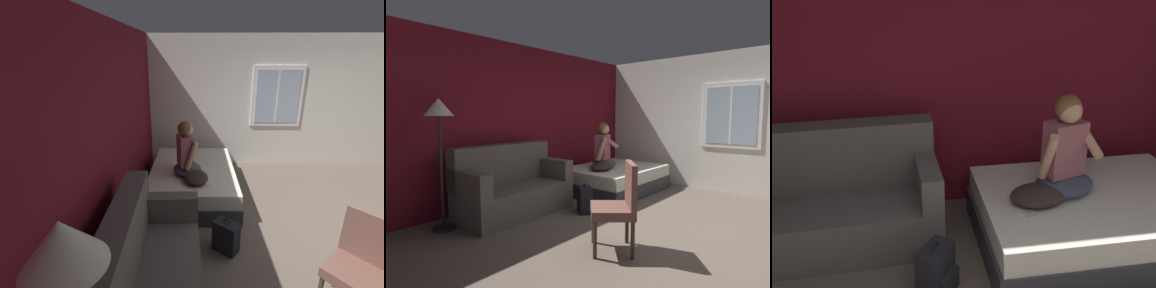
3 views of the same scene
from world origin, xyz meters
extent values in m
plane|color=brown|center=(0.00, 0.00, 0.00)|extent=(40.00, 40.00, 0.00)
cube|color=maroon|center=(0.00, 3.11, 1.35)|extent=(10.08, 0.16, 2.70)
cube|color=silver|center=(2.62, 0.00, 1.35)|extent=(0.16, 7.47, 2.70)
cube|color=white|center=(2.53, 0.40, 1.49)|extent=(0.02, 1.04, 1.24)
cube|color=#9EB2C6|center=(2.51, 0.40, 1.49)|extent=(0.01, 0.88, 1.08)
cube|color=white|center=(2.51, 0.40, 1.49)|extent=(0.01, 0.04, 1.08)
cube|color=#2D2D33|center=(1.22, 2.12, 0.13)|extent=(1.96, 1.43, 0.26)
cube|color=beige|center=(1.22, 2.12, 0.37)|extent=(1.90, 1.39, 0.22)
cube|color=#514C47|center=(-0.94, 2.42, 0.22)|extent=(1.73, 0.86, 0.44)
cube|color=#514C47|center=(-0.95, 2.72, 0.74)|extent=(1.71, 0.30, 0.60)
cube|color=#514C47|center=(-0.18, 2.45, 0.60)|extent=(0.21, 0.81, 0.32)
cylinder|color=#382D23|center=(-0.71, 0.61, 0.20)|extent=(0.04, 0.04, 0.40)
cube|color=brown|center=(-0.99, 0.63, 0.45)|extent=(0.65, 0.65, 0.10)
cube|color=brown|center=(-0.85, 0.48, 0.74)|extent=(0.39, 0.35, 0.48)
ellipsoid|color=#383D51|center=(0.99, 2.20, 0.56)|extent=(0.62, 0.57, 0.16)
cube|color=#8C4C56|center=(0.98, 2.24, 0.88)|extent=(0.37, 0.29, 0.48)
cylinder|color=tan|center=(0.80, 2.14, 0.86)|extent=(0.14, 0.23, 0.44)
cylinder|color=tan|center=(1.16, 2.21, 0.98)|extent=(0.18, 0.38, 0.29)
sphere|color=tan|center=(0.98, 2.22, 1.23)|extent=(0.21, 0.21, 0.21)
ellipsoid|color=brown|center=(0.98, 2.24, 1.24)|extent=(0.28, 0.28, 0.23)
cube|color=black|center=(-0.20, 1.69, 0.20)|extent=(0.32, 0.35, 0.40)
cube|color=black|center=(-0.10, 1.63, 0.11)|extent=(0.18, 0.22, 0.18)
torus|color=black|center=(-0.20, 1.69, 0.42)|extent=(0.06, 0.08, 0.09)
ellipsoid|color=#2D231E|center=(0.71, 2.06, 0.55)|extent=(0.52, 0.41, 0.14)
cube|color=#B7B7BC|center=(0.59, 1.91, 0.48)|extent=(0.11, 0.16, 0.01)
cone|color=beige|center=(-1.95, 2.62, 1.59)|extent=(0.36, 0.36, 0.22)
camera|label=1|loc=(-2.79, 2.08, 2.32)|focal=24.00mm
camera|label=2|loc=(-3.61, -1.21, 1.49)|focal=28.00mm
camera|label=3|loc=(-0.44, -1.04, 2.44)|focal=42.00mm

